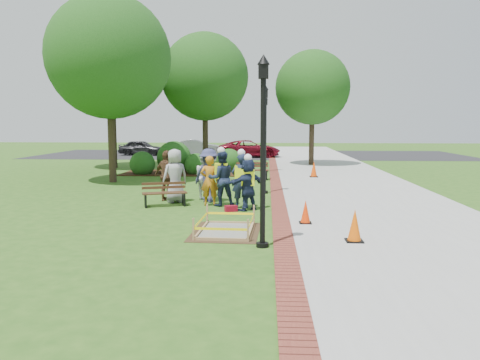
# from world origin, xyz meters

# --- Properties ---
(ground) EXTENTS (100.00, 100.00, 0.00)m
(ground) POSITION_xyz_m (0.00, 0.00, 0.00)
(ground) COLOR #285116
(ground) RESTS_ON ground
(sidewalk) EXTENTS (6.00, 60.00, 0.02)m
(sidewalk) POSITION_xyz_m (5.00, 10.00, 0.01)
(sidewalk) COLOR #9E9E99
(sidewalk) RESTS_ON ground
(brick_edging) EXTENTS (0.50, 60.00, 0.03)m
(brick_edging) POSITION_xyz_m (1.75, 10.00, 0.01)
(brick_edging) COLOR maroon
(brick_edging) RESTS_ON ground
(mulch_bed) EXTENTS (7.00, 3.00, 0.05)m
(mulch_bed) POSITION_xyz_m (-3.00, 12.00, 0.02)
(mulch_bed) COLOR #381E0F
(mulch_bed) RESTS_ON ground
(parking_lot) EXTENTS (36.00, 12.00, 0.01)m
(parking_lot) POSITION_xyz_m (0.00, 27.00, 0.00)
(parking_lot) COLOR black
(parking_lot) RESTS_ON ground
(wet_concrete_pad) EXTENTS (1.80, 2.37, 0.55)m
(wet_concrete_pad) POSITION_xyz_m (0.30, -1.62, 0.23)
(wet_concrete_pad) COLOR #47331E
(wet_concrete_pad) RESTS_ON ground
(bench_near) EXTENTS (1.54, 0.91, 0.79)m
(bench_near) POSITION_xyz_m (-2.07, 1.97, 0.25)
(bench_near) COLOR #4E281A
(bench_near) RESTS_ON ground
(bench_far) EXTENTS (1.60, 0.64, 0.85)m
(bench_far) POSITION_xyz_m (0.64, 9.32, 0.27)
(bench_far) COLOR brown
(bench_far) RESTS_ON ground
(cone_front) EXTENTS (0.40, 0.40, 0.79)m
(cone_front) POSITION_xyz_m (3.40, -2.46, 0.38)
(cone_front) COLOR black
(cone_front) RESTS_ON ground
(cone_back) EXTENTS (0.34, 0.34, 0.67)m
(cone_back) POSITION_xyz_m (2.42, -0.51, 0.32)
(cone_back) COLOR black
(cone_back) RESTS_ON ground
(cone_far) EXTENTS (0.41, 0.41, 0.82)m
(cone_far) POSITION_xyz_m (3.73, 10.55, 0.39)
(cone_far) COLOR black
(cone_far) RESTS_ON ground
(toolbox) EXTENTS (0.43, 0.34, 0.19)m
(toolbox) POSITION_xyz_m (0.22, 1.16, 0.09)
(toolbox) COLOR maroon
(toolbox) RESTS_ON ground
(lamp_near) EXTENTS (0.28, 0.28, 4.26)m
(lamp_near) POSITION_xyz_m (1.25, -3.00, 2.48)
(lamp_near) COLOR black
(lamp_near) RESTS_ON ground
(lamp_mid) EXTENTS (0.28, 0.28, 4.26)m
(lamp_mid) POSITION_xyz_m (1.25, 5.00, 2.48)
(lamp_mid) COLOR black
(lamp_mid) RESTS_ON ground
(lamp_far) EXTENTS (0.28, 0.28, 4.26)m
(lamp_far) POSITION_xyz_m (1.25, 13.00, 2.48)
(lamp_far) COLOR black
(lamp_far) RESTS_ON ground
(tree_left) EXTENTS (5.64, 5.64, 8.57)m
(tree_left) POSITION_xyz_m (-5.88, 8.10, 5.74)
(tree_left) COLOR #3D2D1E
(tree_left) RESTS_ON ground
(tree_back) EXTENTS (5.40, 5.40, 8.27)m
(tree_back) POSITION_xyz_m (-2.53, 15.94, 5.56)
(tree_back) COLOR #3D2D1E
(tree_back) RESTS_ON ground
(tree_right) EXTENTS (4.79, 4.79, 7.41)m
(tree_right) POSITION_xyz_m (4.25, 17.52, 5.00)
(tree_right) COLOR #3D2D1E
(tree_right) RESTS_ON ground
(tree_far) EXTENTS (6.03, 6.03, 9.11)m
(tree_far) POSITION_xyz_m (-7.98, 14.71, 6.08)
(tree_far) COLOR #3D2D1E
(tree_far) RESTS_ON ground
(shrub_a) EXTENTS (1.35, 1.35, 1.35)m
(shrub_a) POSITION_xyz_m (-5.32, 11.28, 0.00)
(shrub_a) COLOR #174012
(shrub_a) RESTS_ON ground
(shrub_b) EXTENTS (1.91, 1.91, 1.91)m
(shrub_b) POSITION_xyz_m (-3.81, 12.30, 0.00)
(shrub_b) COLOR #174012
(shrub_b) RESTS_ON ground
(shrub_c) EXTENTS (1.24, 1.24, 1.24)m
(shrub_c) POSITION_xyz_m (-2.46, 11.50, 0.00)
(shrub_c) COLOR #174012
(shrub_c) RESTS_ON ground
(shrub_d) EXTENTS (1.43, 1.43, 1.43)m
(shrub_d) POSITION_xyz_m (-0.80, 12.86, 0.00)
(shrub_d) COLOR #174012
(shrub_d) RESTS_ON ground
(shrub_e) EXTENTS (1.07, 1.07, 1.07)m
(shrub_e) POSITION_xyz_m (-2.90, 13.24, 0.00)
(shrub_e) COLOR #174012
(shrub_e) RESTS_ON ground
(casual_person_a) EXTENTS (0.71, 0.65, 1.88)m
(casual_person_a) POSITION_xyz_m (-1.86, 2.74, 0.94)
(casual_person_a) COLOR #A0A0A0
(casual_person_a) RESTS_ON ground
(casual_person_b) EXTENTS (0.54, 0.35, 1.69)m
(casual_person_b) POSITION_xyz_m (-0.59, 2.20, 0.84)
(casual_person_b) COLOR #C17116
(casual_person_b) RESTS_ON ground
(casual_person_c) EXTENTS (0.61, 0.63, 1.68)m
(casual_person_c) POSITION_xyz_m (-0.90, 3.38, 0.84)
(casual_person_c) COLOR white
(casual_person_c) RESTS_ON ground
(casual_person_d) EXTENTS (0.69, 0.60, 1.81)m
(casual_person_d) POSITION_xyz_m (-2.20, 2.98, 0.90)
(casual_person_d) COLOR brown
(casual_person_d) RESTS_ON ground
(casual_person_e) EXTENTS (0.71, 0.63, 1.88)m
(casual_person_e) POSITION_xyz_m (-0.69, 2.87, 0.94)
(casual_person_e) COLOR #35375D
(casual_person_e) RESTS_ON ground
(hivis_worker_a) EXTENTS (0.63, 0.59, 1.81)m
(hivis_worker_a) POSITION_xyz_m (0.74, 1.39, 0.90)
(hivis_worker_a) COLOR #161E3B
(hivis_worker_a) RESTS_ON ground
(hivis_worker_b) EXTENTS (0.64, 0.49, 1.94)m
(hivis_worker_b) POSITION_xyz_m (0.51, 1.80, 0.96)
(hivis_worker_b) COLOR #1A2443
(hivis_worker_b) RESTS_ON ground
(hivis_worker_c) EXTENTS (0.68, 0.54, 1.99)m
(hivis_worker_c) POSITION_xyz_m (-0.18, 2.15, 0.98)
(hivis_worker_c) COLOR #17283B
(hivis_worker_c) RESTS_ON ground
(parked_car_a) EXTENTS (2.14, 4.41, 1.40)m
(parked_car_a) POSITION_xyz_m (-9.24, 25.61, 0.00)
(parked_car_a) COLOR black
(parked_car_a) RESTS_ON ground
(parked_car_b) EXTENTS (2.54, 4.79, 1.49)m
(parked_car_b) POSITION_xyz_m (-4.53, 25.35, 0.00)
(parked_car_b) COLOR #AEADB3
(parked_car_b) RESTS_ON ground
(parked_car_c) EXTENTS (2.45, 4.74, 1.49)m
(parked_car_c) POSITION_xyz_m (-0.07, 24.02, 0.00)
(parked_car_c) COLOR maroon
(parked_car_c) RESTS_ON ground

